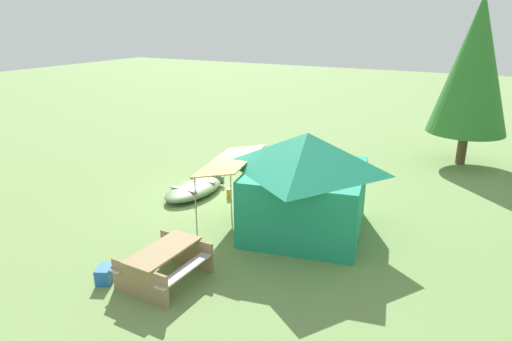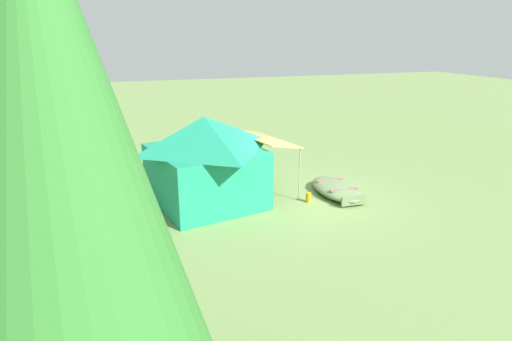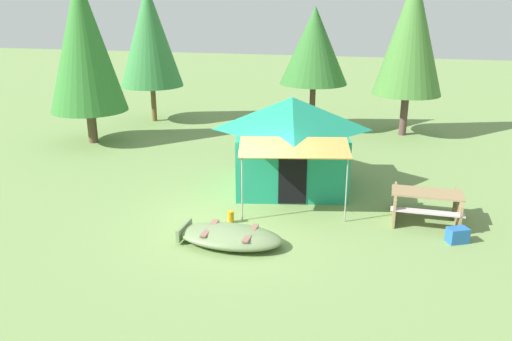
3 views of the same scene
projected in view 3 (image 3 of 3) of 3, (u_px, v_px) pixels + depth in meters
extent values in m
plane|color=#71904F|center=(238.00, 223.00, 13.07)|extent=(80.00, 80.00, 0.00)
ellipsoid|color=#6A8053|center=(230.00, 236.00, 11.89)|extent=(2.50, 1.34, 0.38)
ellipsoid|color=#252D1D|center=(230.00, 235.00, 11.88)|extent=(2.30, 1.18, 0.14)
cube|color=#875C4F|center=(251.00, 233.00, 11.72)|extent=(0.17, 0.96, 0.04)
cube|color=#875C4F|center=(210.00, 228.00, 11.97)|extent=(0.17, 0.96, 0.04)
cube|color=#6A8053|center=(184.00, 230.00, 12.17)|extent=(0.11, 0.81, 0.29)
cube|color=#1E8E6A|center=(291.00, 158.00, 15.35)|extent=(3.62, 3.50, 1.75)
pyramid|color=#1E8E6A|center=(292.00, 113.00, 14.92)|extent=(3.91, 3.77, 0.96)
cube|color=black|center=(292.00, 179.00, 13.99)|extent=(0.75, 0.18, 1.40)
cube|color=#BC9446|center=(294.00, 147.00, 13.09)|extent=(2.97, 1.73, 0.25)
cylinder|color=gray|center=(346.00, 191.00, 12.88)|extent=(0.04, 0.04, 1.66)
cylinder|color=gray|center=(242.00, 190.00, 12.96)|extent=(0.04, 0.04, 1.66)
cube|color=#937850|center=(427.00, 193.00, 12.98)|extent=(1.74, 0.81, 0.04)
cube|color=#BDAFB0|center=(425.00, 195.00, 13.62)|extent=(1.73, 0.30, 0.04)
cube|color=#BDAFB0|center=(427.00, 212.00, 12.51)|extent=(1.73, 0.30, 0.04)
cube|color=#937850|center=(458.00, 210.00, 12.92)|extent=(0.09, 1.47, 0.73)
cube|color=#937850|center=(395.00, 204.00, 13.29)|extent=(0.09, 1.47, 0.73)
cube|color=#2461AE|center=(457.00, 235.00, 11.98)|extent=(0.55, 0.47, 0.36)
cylinder|color=orange|center=(231.00, 217.00, 13.03)|extent=(0.23, 0.23, 0.31)
cylinder|color=#4D3527|center=(312.00, 107.00, 21.92)|extent=(0.25, 0.25, 1.99)
cone|color=#316A2C|center=(314.00, 46.00, 21.11)|extent=(2.80, 2.80, 3.12)
cylinder|color=brown|center=(92.00, 126.00, 20.16)|extent=(0.36, 0.36, 1.27)
cone|color=#30742D|center=(84.00, 43.00, 19.15)|extent=(2.89, 2.89, 5.10)
cylinder|color=brown|center=(404.00, 115.00, 21.21)|extent=(0.30, 0.30, 1.69)
cone|color=#447933|center=(411.00, 34.00, 20.20)|extent=(2.73, 2.73, 4.72)
cylinder|color=brown|center=(154.00, 103.00, 23.66)|extent=(0.23, 0.23, 1.61)
cone|color=#347A3C|center=(149.00, 36.00, 22.71)|extent=(2.78, 2.78, 4.41)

